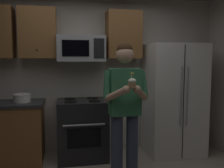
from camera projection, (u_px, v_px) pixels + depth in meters
name	position (u px, v px, depth m)	size (l,w,h in m)	color
wall_back	(89.00, 74.00, 4.22)	(4.40, 0.10, 2.60)	beige
oven_range	(82.00, 129.00, 3.90)	(0.76, 0.70, 0.93)	black
microwave	(81.00, 49.00, 3.89)	(0.74, 0.41, 0.40)	#9EA0A5
refrigerator	(173.00, 99.00, 4.10)	(0.90, 0.75, 1.80)	white
cabinet_row_upper	(43.00, 34.00, 3.81)	(2.78, 0.36, 0.76)	brown
bowl_large_white	(22.00, 98.00, 3.69)	(0.26, 0.26, 0.12)	white
person	(125.00, 104.00, 3.09)	(0.60, 0.48, 1.76)	#383F59
cupcake	(132.00, 83.00, 2.74)	(0.09, 0.09, 0.17)	#A87F56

